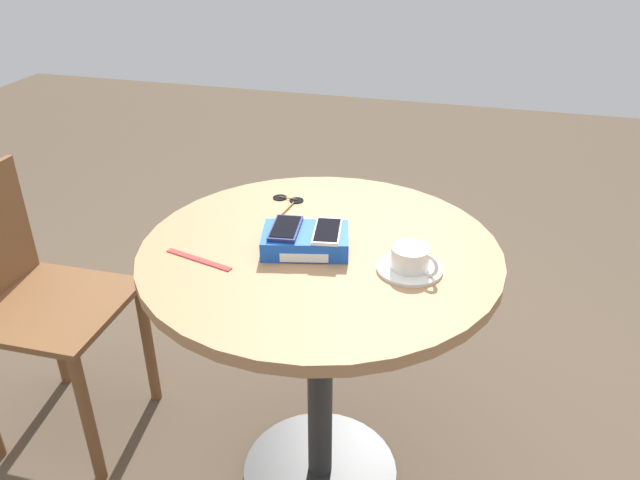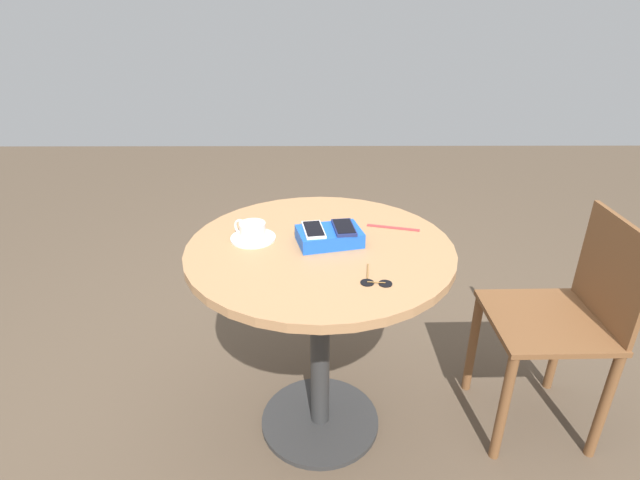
# 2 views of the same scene
# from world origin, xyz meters

# --- Properties ---
(ground_plane) EXTENTS (8.00, 8.00, 0.00)m
(ground_plane) POSITION_xyz_m (0.00, 0.00, 0.00)
(ground_plane) COLOR brown
(round_table) EXTENTS (0.87, 0.87, 0.78)m
(round_table) POSITION_xyz_m (0.00, 0.00, 0.62)
(round_table) COLOR #2D2D2D
(round_table) RESTS_ON ground_plane
(phone_box) EXTENTS (0.23, 0.18, 0.05)m
(phone_box) POSITION_xyz_m (-0.03, -0.02, 0.80)
(phone_box) COLOR blue
(phone_box) RESTS_ON round_table
(phone_navy) EXTENTS (0.08, 0.13, 0.01)m
(phone_navy) POSITION_xyz_m (-0.08, -0.02, 0.83)
(phone_navy) COLOR navy
(phone_navy) RESTS_ON phone_box
(phone_white) EXTENTS (0.08, 0.14, 0.01)m
(phone_white) POSITION_xyz_m (0.02, -0.01, 0.83)
(phone_white) COLOR silver
(phone_white) RESTS_ON phone_box
(saucer) EXTENTS (0.15, 0.15, 0.01)m
(saucer) POSITION_xyz_m (0.22, -0.05, 0.78)
(saucer) COLOR silver
(saucer) RESTS_ON round_table
(coffee_cup) EXTENTS (0.11, 0.09, 0.06)m
(coffee_cup) POSITION_xyz_m (0.23, -0.05, 0.81)
(coffee_cup) COLOR silver
(coffee_cup) RESTS_ON saucer
(lanyard_strap) EXTENTS (0.18, 0.06, 0.00)m
(lanyard_strap) POSITION_xyz_m (-0.26, -0.13, 0.78)
(lanyard_strap) COLOR red
(lanyard_strap) RESTS_ON round_table
(sunglasses) EXTENTS (0.09, 0.13, 0.01)m
(sunglasses) POSITION_xyz_m (-0.16, 0.23, 0.78)
(sunglasses) COLOR black
(sunglasses) RESTS_ON round_table
(chair_near_window) EXTENTS (0.40, 0.40, 0.85)m
(chair_near_window) POSITION_xyz_m (-0.86, -0.02, 0.46)
(chair_near_window) COLOR brown
(chair_near_window) RESTS_ON ground_plane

